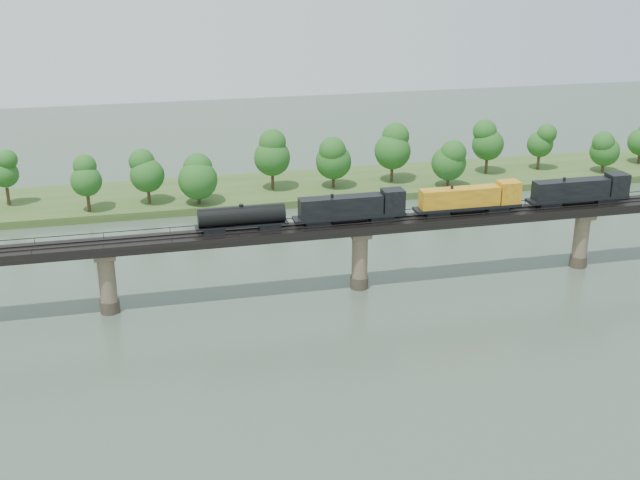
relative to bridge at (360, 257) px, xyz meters
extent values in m
plane|color=#364538|center=(0.00, -30.00, -5.46)|extent=(400.00, 400.00, 0.00)
cube|color=#355120|center=(0.00, 55.00, -4.66)|extent=(300.00, 24.00, 1.60)
cylinder|color=#473A2D|center=(-40.00, 0.00, -4.46)|extent=(3.00, 3.00, 2.00)
cylinder|color=#79654F|center=(-40.00, 0.00, 0.04)|extent=(2.60, 2.60, 9.00)
cube|color=#79654F|center=(-40.00, 0.00, 4.04)|extent=(3.20, 3.20, 1.00)
cylinder|color=#473A2D|center=(0.00, 0.00, -4.46)|extent=(3.00, 3.00, 2.00)
cylinder|color=#79654F|center=(0.00, 0.00, 0.04)|extent=(2.60, 2.60, 9.00)
cube|color=#79654F|center=(0.00, 0.00, 4.04)|extent=(3.20, 3.20, 1.00)
cylinder|color=#473A2D|center=(40.00, 0.00, -4.46)|extent=(3.00, 3.00, 2.00)
cylinder|color=#79654F|center=(40.00, 0.00, 0.04)|extent=(2.60, 2.60, 9.00)
cube|color=#79654F|center=(40.00, 0.00, 4.04)|extent=(3.20, 3.20, 1.00)
cube|color=black|center=(0.00, 0.00, 5.29)|extent=(220.00, 5.00, 1.50)
cube|color=black|center=(0.00, -0.75, 6.12)|extent=(220.00, 0.12, 0.16)
cube|color=black|center=(0.00, 0.75, 6.12)|extent=(220.00, 0.12, 0.16)
cube|color=black|center=(0.00, -2.40, 6.74)|extent=(220.00, 0.10, 0.10)
cube|color=black|center=(0.00, 2.40, 6.74)|extent=(220.00, 0.10, 0.10)
cube|color=black|center=(0.00, -2.40, 6.39)|extent=(0.08, 0.08, 0.70)
cube|color=black|center=(0.00, 2.40, 6.39)|extent=(0.08, 0.08, 0.70)
cylinder|color=#382619|center=(-60.94, 54.18, -2.00)|extent=(0.70, 0.70, 3.71)
sphere|color=#174E16|center=(-60.94, 54.18, 2.95)|extent=(5.67, 5.67, 5.67)
sphere|color=#174E16|center=(-60.94, 54.18, 6.04)|extent=(4.25, 4.25, 4.25)
cylinder|color=#382619|center=(-44.43, 46.31, -2.10)|extent=(0.70, 0.70, 3.51)
sphere|color=#174E16|center=(-44.43, 46.31, 2.57)|extent=(6.31, 6.31, 6.31)
sphere|color=#174E16|center=(-44.43, 46.31, 5.50)|extent=(4.73, 4.73, 4.73)
cylinder|color=#382619|center=(-32.24, 48.84, -2.19)|extent=(0.70, 0.70, 3.34)
sphere|color=#174E16|center=(-32.24, 48.84, 2.27)|extent=(7.18, 7.18, 7.18)
sphere|color=#174E16|center=(-32.24, 48.84, 5.06)|extent=(5.39, 5.39, 5.39)
cylinder|color=#382619|center=(-22.01, 46.15, -2.45)|extent=(0.70, 0.70, 2.83)
sphere|color=#174E16|center=(-22.01, 46.15, 1.32)|extent=(8.26, 8.26, 8.26)
sphere|color=#174E16|center=(-22.01, 46.15, 3.68)|extent=(6.19, 6.19, 6.19)
cylinder|color=#382619|center=(-5.04, 52.68, -1.88)|extent=(0.70, 0.70, 3.96)
sphere|color=#174E16|center=(-5.04, 52.68, 3.41)|extent=(8.07, 8.07, 8.07)
sphere|color=#174E16|center=(-5.04, 52.68, 6.71)|extent=(6.05, 6.05, 6.05)
cylinder|color=#382619|center=(8.52, 51.14, -2.23)|extent=(0.70, 0.70, 3.27)
sphere|color=#174E16|center=(8.52, 51.14, 2.13)|extent=(8.03, 8.03, 8.03)
sphere|color=#174E16|center=(8.52, 51.14, 4.85)|extent=(6.02, 6.02, 6.02)
cylinder|color=#382619|center=(22.65, 52.31, -1.90)|extent=(0.70, 0.70, 3.92)
sphere|color=#174E16|center=(22.65, 52.31, 3.33)|extent=(8.29, 8.29, 8.29)
sphere|color=#174E16|center=(22.65, 52.31, 6.60)|extent=(6.21, 6.21, 6.21)
cylinder|color=#382619|center=(33.59, 45.35, -2.35)|extent=(0.70, 0.70, 3.02)
sphere|color=#174E16|center=(33.59, 45.35, 1.69)|extent=(7.74, 7.74, 7.74)
sphere|color=#174E16|center=(33.59, 45.35, 4.21)|extent=(5.80, 5.80, 5.80)
cylinder|color=#382619|center=(46.81, 54.03, -1.96)|extent=(0.70, 0.70, 3.80)
sphere|color=#174E16|center=(46.81, 54.03, 3.10)|extent=(7.47, 7.47, 7.47)
sphere|color=#174E16|center=(46.81, 54.03, 6.27)|extent=(5.60, 5.60, 5.60)
cylinder|color=#382619|center=(60.48, 54.26, -2.17)|extent=(0.70, 0.70, 3.38)
sphere|color=#174E16|center=(60.48, 54.26, 2.34)|extent=(6.23, 6.23, 6.23)
sphere|color=#174E16|center=(60.48, 54.26, 5.16)|extent=(4.67, 4.67, 4.67)
cylinder|color=#382619|center=(74.35, 48.39, -2.47)|extent=(0.70, 0.70, 2.77)
sphere|color=#174E16|center=(74.35, 48.39, 1.22)|extent=(7.04, 7.04, 7.04)
sphere|color=#174E16|center=(74.35, 48.39, 3.54)|extent=(5.28, 5.28, 5.28)
cylinder|color=#382619|center=(87.62, 53.57, -2.39)|extent=(0.70, 0.70, 2.94)
cube|color=black|center=(43.67, 0.00, 6.57)|extent=(3.83, 2.30, 1.05)
cube|color=black|center=(33.13, 0.00, 6.57)|extent=(3.83, 2.30, 1.05)
cube|color=black|center=(38.40, 0.00, 7.24)|extent=(18.21, 2.87, 0.48)
cube|color=black|center=(36.97, 0.00, 9.01)|extent=(13.42, 2.59, 3.07)
cube|color=black|center=(45.59, 0.00, 9.30)|extent=(3.45, 2.87, 3.64)
cylinder|color=black|center=(38.40, 0.00, 6.71)|extent=(5.75, 1.34, 1.34)
cube|color=black|center=(23.55, 0.00, 6.57)|extent=(3.83, 2.30, 1.05)
cube|color=black|center=(13.01, 0.00, 6.57)|extent=(3.83, 2.30, 1.05)
cube|color=black|center=(18.28, 0.00, 7.24)|extent=(18.21, 2.87, 0.48)
cube|color=gold|center=(16.84, 0.00, 9.01)|extent=(13.42, 2.59, 3.07)
cube|color=gold|center=(25.47, 0.00, 9.30)|extent=(3.45, 2.87, 3.64)
cylinder|color=black|center=(18.28, 0.00, 6.71)|extent=(5.75, 1.34, 1.34)
cube|color=black|center=(3.43, 0.00, 6.57)|extent=(3.83, 2.30, 1.05)
cube|color=black|center=(-7.12, 0.00, 6.57)|extent=(3.83, 2.30, 1.05)
cube|color=black|center=(-1.85, 0.00, 7.24)|extent=(18.21, 2.87, 0.48)
cube|color=black|center=(-3.28, 0.00, 9.01)|extent=(13.42, 2.59, 3.07)
cube|color=black|center=(5.34, 0.00, 9.30)|extent=(3.45, 2.87, 3.64)
cylinder|color=black|center=(-1.85, 0.00, 6.71)|extent=(5.75, 1.34, 1.34)
cube|color=black|center=(-14.78, 0.00, 6.57)|extent=(3.35, 2.11, 1.05)
cube|color=black|center=(-23.41, 0.00, 6.57)|extent=(3.35, 2.11, 1.05)
cube|color=black|center=(-19.10, 0.00, 7.19)|extent=(14.37, 2.30, 0.29)
cylinder|color=black|center=(-19.10, 0.00, 8.72)|extent=(13.42, 2.87, 2.87)
cylinder|color=black|center=(-19.10, 0.00, 10.26)|extent=(0.67, 0.67, 0.48)
camera|label=1|loc=(-34.19, -116.43, 48.78)|focal=45.00mm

